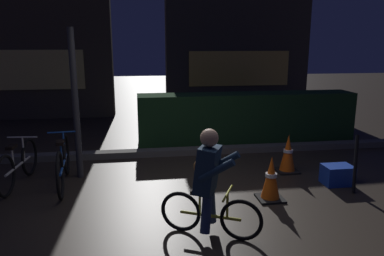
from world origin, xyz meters
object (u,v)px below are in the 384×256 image
at_px(parked_bike_left_mid, 18,165).
at_px(closed_umbrella, 356,164).
at_px(parked_bike_center_left, 63,163).
at_px(cyclist, 209,182).
at_px(street_post, 76,105).
at_px(traffic_cone_near, 271,179).
at_px(blue_crate, 337,175).
at_px(traffic_cone_far, 288,154).

xyz_separation_m(parked_bike_left_mid, closed_umbrella, (4.98, -0.94, 0.09)).
xyz_separation_m(parked_bike_center_left, cyclist, (1.90, -1.79, 0.27)).
xyz_separation_m(street_post, traffic_cone_near, (2.76, -1.30, -0.88)).
relative_size(parked_bike_center_left, blue_crate, 3.88).
bearing_deg(parked_bike_center_left, parked_bike_left_mid, 74.16).
relative_size(street_post, parked_bike_center_left, 1.39).
bearing_deg(parked_bike_center_left, traffic_cone_far, -93.96).
height_order(traffic_cone_near, traffic_cone_far, traffic_cone_far).
height_order(parked_bike_center_left, traffic_cone_far, parked_bike_center_left).
bearing_deg(traffic_cone_near, parked_bike_left_mid, 163.28).
distance_m(street_post, closed_umbrella, 4.33).
xyz_separation_m(street_post, traffic_cone_far, (3.44, -0.24, -0.88)).
height_order(street_post, closed_umbrella, street_post).
height_order(parked_bike_center_left, blue_crate, parked_bike_center_left).
distance_m(parked_bike_left_mid, blue_crate, 4.91).
bearing_deg(cyclist, traffic_cone_far, 73.56).
height_order(street_post, traffic_cone_far, street_post).
xyz_separation_m(blue_crate, closed_umbrella, (0.12, -0.25, 0.26)).
bearing_deg(cyclist, blue_crate, 54.43).
relative_size(parked_bike_left_mid, cyclist, 1.22).
bearing_deg(street_post, parked_bike_center_left, -119.00).
xyz_separation_m(traffic_cone_far, cyclist, (-1.72, -1.88, 0.32)).
bearing_deg(cyclist, parked_bike_center_left, 162.82).
xyz_separation_m(parked_bike_center_left, traffic_cone_far, (3.63, 0.09, -0.05)).
bearing_deg(closed_umbrella, street_post, 103.12).
distance_m(parked_bike_center_left, traffic_cone_far, 3.63).
height_order(parked_bike_left_mid, traffic_cone_near, parked_bike_left_mid).
height_order(street_post, parked_bike_center_left, street_post).
bearing_deg(street_post, cyclist, -51.02).
bearing_deg(blue_crate, closed_umbrella, -64.03).
height_order(parked_bike_left_mid, traffic_cone_far, parked_bike_left_mid).
xyz_separation_m(traffic_cone_near, blue_crate, (1.22, 0.40, -0.15)).
bearing_deg(cyclist, parked_bike_left_mid, 169.60).
distance_m(street_post, cyclist, 2.79).
relative_size(traffic_cone_far, blue_crate, 1.46).
height_order(traffic_cone_far, blue_crate, traffic_cone_far).
distance_m(street_post, traffic_cone_near, 3.17).
bearing_deg(parked_bike_left_mid, cyclist, -121.11).
distance_m(street_post, parked_bike_center_left, 0.91).
bearing_deg(cyclist, street_post, 155.02).
distance_m(street_post, blue_crate, 4.21).
bearing_deg(closed_umbrella, cyclist, 140.97).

